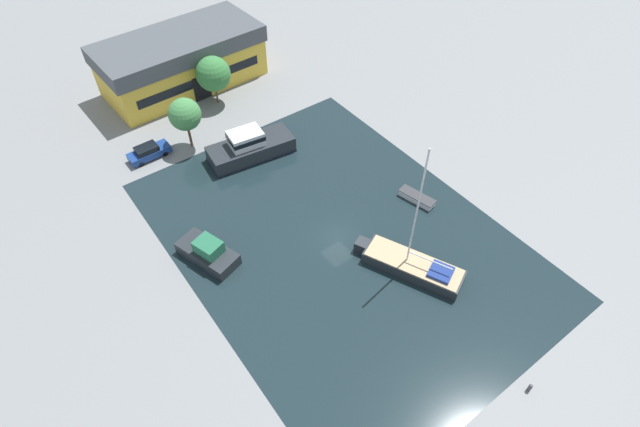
{
  "coord_description": "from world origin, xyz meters",
  "views": [
    {
      "loc": [
        -20.42,
        -24.56,
        37.33
      ],
      "look_at": [
        0.0,
        2.98,
        1.0
      ],
      "focal_mm": 28.0,
      "sensor_mm": 36.0,
      "label": 1
    }
  ],
  "objects_px": {
    "small_dinghy": "(417,198)",
    "cabin_boat": "(208,252)",
    "sailboat_moored": "(411,265)",
    "motor_cruiser": "(250,147)",
    "quay_tree_near_building": "(185,114)",
    "warehouse_building": "(182,60)",
    "quay_tree_by_water": "(213,74)",
    "parked_car": "(149,152)"
  },
  "relations": [
    {
      "from": "quay_tree_near_building",
      "to": "quay_tree_by_water",
      "type": "height_order",
      "value": "quay_tree_by_water"
    },
    {
      "from": "sailboat_moored",
      "to": "motor_cruiser",
      "type": "height_order",
      "value": "sailboat_moored"
    },
    {
      "from": "small_dinghy",
      "to": "quay_tree_by_water",
      "type": "bearing_deg",
      "value": 92.81
    },
    {
      "from": "warehouse_building",
      "to": "small_dinghy",
      "type": "relative_size",
      "value": 5.16
    },
    {
      "from": "parked_car",
      "to": "small_dinghy",
      "type": "distance_m",
      "value": 30.58
    },
    {
      "from": "cabin_boat",
      "to": "motor_cruiser",
      "type": "bearing_deg",
      "value": 26.19
    },
    {
      "from": "warehouse_building",
      "to": "quay_tree_by_water",
      "type": "xyz_separation_m",
      "value": [
        1.33,
        -6.45,
        0.64
      ]
    },
    {
      "from": "warehouse_building",
      "to": "quay_tree_by_water",
      "type": "bearing_deg",
      "value": -80.9
    },
    {
      "from": "quay_tree_near_building",
      "to": "motor_cruiser",
      "type": "distance_m",
      "value": 8.01
    },
    {
      "from": "warehouse_building",
      "to": "quay_tree_near_building",
      "type": "bearing_deg",
      "value": -115.98
    },
    {
      "from": "motor_cruiser",
      "to": "cabin_boat",
      "type": "height_order",
      "value": "motor_cruiser"
    },
    {
      "from": "quay_tree_near_building",
      "to": "cabin_boat",
      "type": "height_order",
      "value": "quay_tree_near_building"
    },
    {
      "from": "quay_tree_by_water",
      "to": "parked_car",
      "type": "distance_m",
      "value": 13.17
    },
    {
      "from": "warehouse_building",
      "to": "cabin_boat",
      "type": "bearing_deg",
      "value": -114.75
    },
    {
      "from": "sailboat_moored",
      "to": "small_dinghy",
      "type": "relative_size",
      "value": 3.42
    },
    {
      "from": "quay_tree_by_water",
      "to": "sailboat_moored",
      "type": "bearing_deg",
      "value": -87.93
    },
    {
      "from": "cabin_boat",
      "to": "quay_tree_near_building",
      "type": "bearing_deg",
      "value": 51.0
    },
    {
      "from": "quay_tree_near_building",
      "to": "small_dinghy",
      "type": "xyz_separation_m",
      "value": [
        14.92,
        -22.39,
        -4.08
      ]
    },
    {
      "from": "quay_tree_near_building",
      "to": "sailboat_moored",
      "type": "xyz_separation_m",
      "value": [
        8.07,
        -28.65,
        -3.74
      ]
    },
    {
      "from": "quay_tree_near_building",
      "to": "quay_tree_by_water",
      "type": "xyz_separation_m",
      "value": [
        6.81,
        6.17,
        -0.32
      ]
    },
    {
      "from": "quay_tree_by_water",
      "to": "motor_cruiser",
      "type": "bearing_deg",
      "value": -100.26
    },
    {
      "from": "parked_car",
      "to": "quay_tree_by_water",
      "type": "bearing_deg",
      "value": 112.71
    },
    {
      "from": "warehouse_building",
      "to": "sailboat_moored",
      "type": "distance_m",
      "value": 41.45
    },
    {
      "from": "small_dinghy",
      "to": "motor_cruiser",
      "type": "bearing_deg",
      "value": 108.52
    },
    {
      "from": "quay_tree_near_building",
      "to": "parked_car",
      "type": "distance_m",
      "value": 6.12
    },
    {
      "from": "small_dinghy",
      "to": "cabin_boat",
      "type": "height_order",
      "value": "cabin_boat"
    },
    {
      "from": "small_dinghy",
      "to": "cabin_boat",
      "type": "relative_size",
      "value": 0.63
    },
    {
      "from": "warehouse_building",
      "to": "cabin_boat",
      "type": "xyz_separation_m",
      "value": [
        -11.82,
        -28.91,
        -2.59
      ]
    },
    {
      "from": "quay_tree_by_water",
      "to": "cabin_boat",
      "type": "distance_m",
      "value": 26.22
    },
    {
      "from": "motor_cruiser",
      "to": "quay_tree_by_water",
      "type": "bearing_deg",
      "value": -2.95
    },
    {
      "from": "quay_tree_by_water",
      "to": "parked_car",
      "type": "relative_size",
      "value": 1.31
    },
    {
      "from": "motor_cruiser",
      "to": "cabin_boat",
      "type": "xyz_separation_m",
      "value": [
        -11.0,
        -10.59,
        -0.37
      ]
    },
    {
      "from": "warehouse_building",
      "to": "quay_tree_near_building",
      "type": "xyz_separation_m",
      "value": [
        -5.48,
        -12.63,
        0.97
      ]
    },
    {
      "from": "warehouse_building",
      "to": "quay_tree_by_water",
      "type": "distance_m",
      "value": 6.62
    },
    {
      "from": "quay_tree_near_building",
      "to": "quay_tree_by_water",
      "type": "distance_m",
      "value": 9.2
    },
    {
      "from": "sailboat_moored",
      "to": "small_dinghy",
      "type": "xyz_separation_m",
      "value": [
        6.85,
        6.26,
        -0.35
      ]
    },
    {
      "from": "quay_tree_near_building",
      "to": "cabin_boat",
      "type": "distance_m",
      "value": 17.83
    },
    {
      "from": "motor_cruiser",
      "to": "small_dinghy",
      "type": "height_order",
      "value": "motor_cruiser"
    },
    {
      "from": "quay_tree_near_building",
      "to": "cabin_boat",
      "type": "xyz_separation_m",
      "value": [
        -6.34,
        -16.28,
        -3.55
      ]
    },
    {
      "from": "quay_tree_near_building",
      "to": "quay_tree_by_water",
      "type": "relative_size",
      "value": 1.0
    },
    {
      "from": "sailboat_moored",
      "to": "small_dinghy",
      "type": "distance_m",
      "value": 9.29
    },
    {
      "from": "warehouse_building",
      "to": "cabin_boat",
      "type": "relative_size",
      "value": 3.26
    }
  ]
}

